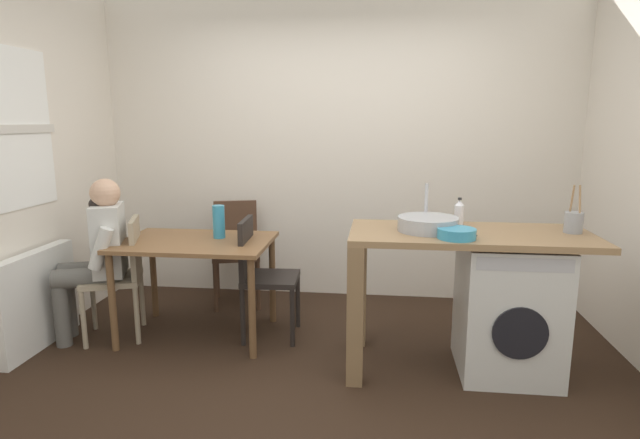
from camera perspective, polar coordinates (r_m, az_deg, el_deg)
name	(u,v)px	position (r m, az deg, el deg)	size (l,w,h in m)	color
ground_plane	(312,383)	(3.33, -0.93, -17.82)	(5.46, 5.46, 0.00)	black
wall_back	(337,149)	(4.67, 1.92, 7.82)	(4.60, 0.10, 2.70)	silver
radiator	(36,300)	(4.20, -29.09, -7.87)	(0.10, 0.80, 0.70)	white
dining_table	(196,253)	(3.90, -13.66, -3.65)	(1.10, 0.76, 0.74)	brown
chair_person_seat	(122,271)	(4.09, -21.22, -5.37)	(0.51, 0.51, 0.90)	gray
chair_opposite	(261,271)	(3.84, -6.62, -5.73)	(0.42, 0.42, 0.90)	black
chair_spare_by_wall	(236,246)	(4.61, -9.34, -2.95)	(0.49, 0.49, 0.90)	#4C3323
seated_person	(97,251)	(4.08, -23.62, -3.23)	(0.57, 0.54, 1.20)	#595651
kitchen_counter	(435,255)	(3.35, 12.69, -3.92)	(1.50, 0.68, 0.92)	olive
washing_machine	(508,308)	(3.52, 20.24, -9.23)	(0.60, 0.61, 0.86)	silver
sink_basin	(428,224)	(3.30, 11.95, -0.48)	(0.38, 0.38, 0.09)	#9EA0A5
tap	(426,205)	(3.46, 11.75, 1.65)	(0.02, 0.02, 0.28)	#B2B2B7
bottle_tall_green	(459,212)	(3.54, 15.26, 0.76)	(0.06, 0.06, 0.18)	silver
mixing_bowl	(457,233)	(3.12, 15.00, -1.45)	(0.23, 0.23, 0.06)	teal
utensil_crock	(574,222)	(3.53, 26.45, -0.23)	(0.11, 0.11, 0.30)	gray
vase	(219,222)	(3.89, -11.23, -0.24)	(0.09, 0.09, 0.25)	teal
scissors	(464,235)	(3.23, 15.82, -1.63)	(0.15, 0.06, 0.01)	#B2B2B7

